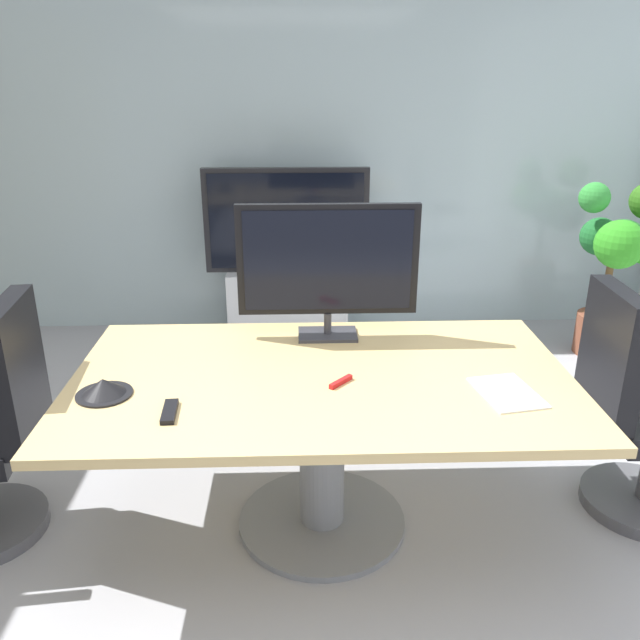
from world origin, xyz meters
The scene contains 11 objects.
ground_plane centered at (0.00, 0.00, 0.00)m, with size 6.85×6.85×0.00m, color #99999E.
wall_back_glass_partition centered at (0.00, 2.86, 1.31)m, with size 5.85×0.10×2.62m, color #9EB2B7.
conference_table centered at (0.15, 0.27, 0.58)m, with size 2.09×1.21×0.76m.
office_chair_right centered at (1.58, 0.35, 0.46)m, with size 0.60×0.58×1.09m.
tv_monitor centered at (0.19, 0.71, 1.12)m, with size 0.84×0.18×0.64m.
wall_display_unit centered at (-0.03, 2.50, 0.44)m, with size 1.20×0.36×1.31m.
potted_plant centered at (2.28, 2.13, 0.73)m, with size 0.61×0.68×1.25m.
conference_phone centered at (-0.72, 0.13, 0.79)m, with size 0.22×0.22×0.07m.
remote_control centered at (-0.43, -0.03, 0.77)m, with size 0.05×0.17×0.02m, color black.
whiteboard_marker centered at (0.22, 0.19, 0.77)m, with size 0.13×0.02×0.02m, color red.
paper_notepad centered at (0.87, 0.08, 0.76)m, with size 0.21×0.30×0.01m, color white.
Camera 1 is at (0.05, -2.15, 1.95)m, focal length 36.10 mm.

